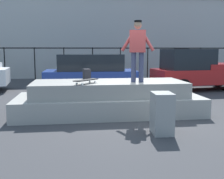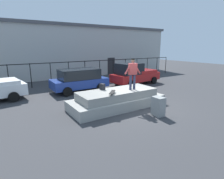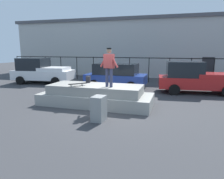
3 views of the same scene
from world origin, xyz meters
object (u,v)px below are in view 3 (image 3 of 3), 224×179
car_white_pickup_near (41,71)px  skateboard (77,84)px  backpack (88,79)px  skateboarder (109,65)px  car_red_pickup_far (195,78)px  utility_box (99,109)px  car_blue_hatchback_mid (116,75)px

car_white_pickup_near → skateboard: bearing=-43.5°
skateboard → backpack: backpack is taller
car_white_pickup_near → skateboarder: bearing=-36.1°
skateboard → car_red_pickup_far: 7.39m
backpack → utility_box: 3.25m
car_white_pickup_near → car_blue_hatchback_mid: bearing=-3.0°
skateboard → car_white_pickup_near: 8.09m
car_blue_hatchback_mid → skateboarder: bearing=-77.9°
skateboarder → car_blue_hatchback_mid: (-1.08, 5.02, -1.09)m
utility_box → car_red_pickup_far: bearing=62.3°
skateboard → car_white_pickup_near: car_white_pickup_near is taller
car_blue_hatchback_mid → utility_box: 6.99m
backpack → car_white_pickup_near: 7.41m
utility_box → car_blue_hatchback_mid: bearing=103.3°
backpack → skateboarder: bearing=44.7°
skateboarder → skateboard: bearing=-171.6°
backpack → car_white_pickup_near: size_ratio=0.07×
skateboarder → skateboard: size_ratio=2.32×
car_blue_hatchback_mid → car_red_pickup_far: car_red_pickup_far is taller
skateboard → backpack: 1.14m
skateboarder → utility_box: (0.18, -1.84, -1.51)m
backpack → car_blue_hatchback_mid: bearing=163.1°
skateboarder → car_red_pickup_far: 6.28m
skateboarder → backpack: bearing=147.0°
skateboarder → car_blue_hatchback_mid: skateboarder is taller
backpack → car_red_pickup_far: size_ratio=0.07×
car_white_pickup_near → car_red_pickup_far: (11.38, -0.65, -0.03)m
skateboard → car_white_pickup_near: (-5.86, 5.57, -0.11)m
skateboard → backpack: bearing=86.6°
car_red_pickup_far → car_white_pickup_near: bearing=176.7°
car_red_pickup_far → utility_box: size_ratio=5.10×
car_white_pickup_near → utility_box: bearing=-43.7°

